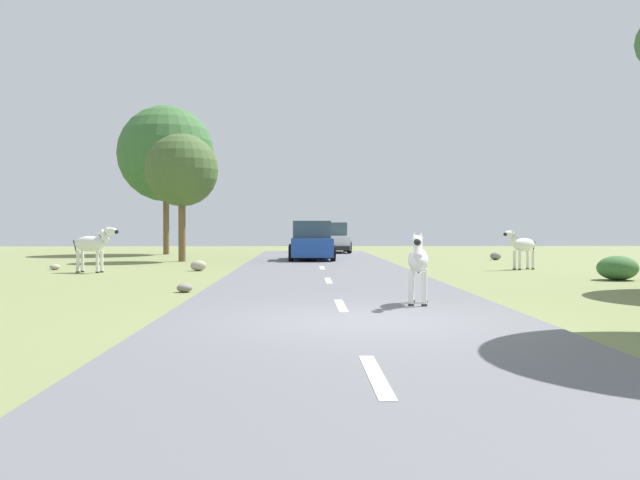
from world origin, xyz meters
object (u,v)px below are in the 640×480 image
at_px(zebra_0, 418,261).
at_px(zebra_2, 92,245).
at_px(tree_4, 166,154).
at_px(tree_1, 182,171).
at_px(rock_3, 185,288).
at_px(rock_0, 198,266).
at_px(car_0, 311,242).
at_px(rock_1, 496,256).
at_px(rock_2, 55,267).
at_px(zebra_1, 522,245).
at_px(car_1, 332,239).
at_px(bush_2, 618,268).

distance_m(zebra_0, zebra_2, 13.64).
bearing_deg(tree_4, tree_1, -74.28).
relative_size(tree_1, rock_3, 15.44).
distance_m(tree_1, rock_0, 7.92).
height_order(car_0, tree_4, tree_4).
height_order(rock_0, rock_1, rock_0).
distance_m(rock_0, rock_2, 5.22).
relative_size(zebra_1, rock_3, 3.98).
distance_m(zebra_2, rock_3, 8.24).
bearing_deg(car_0, rock_0, -120.11).
bearing_deg(car_1, bush_2, 108.08).
relative_size(zebra_2, bush_2, 1.42).
relative_size(tree_4, rock_0, 15.18).
xyz_separation_m(tree_1, rock_1, (14.27, 1.13, -3.83)).
relative_size(tree_1, bush_2, 4.89).
bearing_deg(zebra_0, car_0, -73.66).
bearing_deg(car_0, rock_2, -146.09).
relative_size(zebra_1, car_0, 0.33).
relative_size(rock_1, rock_2, 1.37).
xyz_separation_m(zebra_0, rock_0, (-5.74, 11.00, -0.68)).
bearing_deg(rock_0, rock_3, -83.71).
height_order(zebra_1, rock_2, zebra_1).
xyz_separation_m(zebra_1, tree_4, (-15.40, 14.44, 4.74)).
bearing_deg(rock_1, tree_4, 157.00).
bearing_deg(tree_1, rock_2, -119.97).
bearing_deg(car_0, zebra_2, -133.58).
relative_size(tree_4, rock_1, 16.48).
relative_size(zebra_2, tree_1, 0.29).
distance_m(zebra_1, car_1, 16.85).
bearing_deg(bush_2, rock_3, -163.86).
bearing_deg(zebra_2, rock_3, 44.68).
relative_size(zebra_0, tree_1, 0.26).
xyz_separation_m(zebra_0, rock_2, (-10.90, 11.75, -0.76)).
bearing_deg(rock_3, tree_1, 100.07).
bearing_deg(zebra_0, rock_2, -36.34).
xyz_separation_m(bush_2, rock_1, (0.01, 12.34, -0.17)).
xyz_separation_m(rock_2, rock_3, (6.03, -8.62, 0.00)).
distance_m(tree_1, bush_2, 18.50).
relative_size(tree_4, rock_2, 22.50).
height_order(tree_1, rock_3, tree_1).
height_order(zebra_1, rock_0, zebra_1).
distance_m(car_1, rock_3, 24.44).
xyz_separation_m(zebra_0, bush_2, (6.79, 6.50, -0.52)).
distance_m(bush_2, rock_1, 12.34).
xyz_separation_m(car_0, rock_3, (-3.12, -14.90, -0.75)).
bearing_deg(zebra_0, zebra_1, -105.49).
height_order(zebra_1, tree_4, tree_4).
xyz_separation_m(zebra_2, car_1, (8.66, 17.00, -0.08)).
distance_m(zebra_0, rock_3, 5.84).
bearing_deg(rock_3, rock_2, 124.98).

